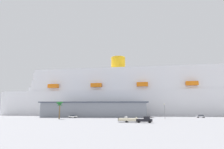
{
  "coord_description": "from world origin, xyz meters",
  "views": [
    {
      "loc": [
        1.47,
        -93.67,
        4.51
      ],
      "look_at": [
        -9.17,
        24.83,
        26.38
      ],
      "focal_mm": 30.67,
      "sensor_mm": 36.0,
      "label": 1
    }
  ],
  "objects_px": {
    "small_boat_on_trailer": "(130,120)",
    "parked_car_yellow_taxi": "(75,116)",
    "pickup_truck": "(145,120)",
    "parked_car_silver_sedan": "(201,116)",
    "street_lamp": "(165,109)",
    "cruise_ship": "(167,95)",
    "parked_car_white_van": "(73,116)",
    "palm_tree": "(60,105)"
  },
  "relations": [
    {
      "from": "parked_car_yellow_taxi",
      "to": "pickup_truck",
      "type": "bearing_deg",
      "value": -49.5
    },
    {
      "from": "pickup_truck",
      "to": "palm_tree",
      "type": "distance_m",
      "value": 45.2
    },
    {
      "from": "pickup_truck",
      "to": "parked_car_white_van",
      "type": "relative_size",
      "value": 1.29
    },
    {
      "from": "palm_tree",
      "to": "small_boat_on_trailer",
      "type": "bearing_deg",
      "value": -32.08
    },
    {
      "from": "cruise_ship",
      "to": "pickup_truck",
      "type": "xyz_separation_m",
      "value": [
        -24.36,
        -85.46,
        -14.6
      ]
    },
    {
      "from": "cruise_ship",
      "to": "street_lamp",
      "type": "xyz_separation_m",
      "value": [
        -12.22,
        -55.69,
        -10.77
      ]
    },
    {
      "from": "pickup_truck",
      "to": "parked_car_silver_sedan",
      "type": "distance_m",
      "value": 56.46
    },
    {
      "from": "street_lamp",
      "to": "parked_car_silver_sedan",
      "type": "bearing_deg",
      "value": 33.77
    },
    {
      "from": "parked_car_silver_sedan",
      "to": "parked_car_yellow_taxi",
      "type": "height_order",
      "value": "same"
    },
    {
      "from": "palm_tree",
      "to": "parked_car_silver_sedan",
      "type": "distance_m",
      "value": 76.92
    },
    {
      "from": "cruise_ship",
      "to": "street_lamp",
      "type": "distance_m",
      "value": 58.02
    },
    {
      "from": "palm_tree",
      "to": "parked_car_silver_sedan",
      "type": "xyz_separation_m",
      "value": [
        73.38,
        22.34,
        -5.68
      ]
    },
    {
      "from": "pickup_truck",
      "to": "palm_tree",
      "type": "bearing_deg",
      "value": 150.1
    },
    {
      "from": "street_lamp",
      "to": "parked_car_white_van",
      "type": "relative_size",
      "value": 1.61
    },
    {
      "from": "cruise_ship",
      "to": "parked_car_silver_sedan",
      "type": "relative_size",
      "value": 62.94
    },
    {
      "from": "small_boat_on_trailer",
      "to": "parked_car_yellow_taxi",
      "type": "bearing_deg",
      "value": 127.09
    },
    {
      "from": "parked_car_yellow_taxi",
      "to": "parked_car_white_van",
      "type": "bearing_deg",
      "value": -84.25
    },
    {
      "from": "pickup_truck",
      "to": "street_lamp",
      "type": "bearing_deg",
      "value": 67.81
    },
    {
      "from": "cruise_ship",
      "to": "parked_car_silver_sedan",
      "type": "distance_m",
      "value": 44.53
    },
    {
      "from": "street_lamp",
      "to": "pickup_truck",
      "type": "bearing_deg",
      "value": -112.19
    },
    {
      "from": "parked_car_white_van",
      "to": "parked_car_silver_sedan",
      "type": "bearing_deg",
      "value": 6.94
    },
    {
      "from": "cruise_ship",
      "to": "parked_car_white_van",
      "type": "xyz_separation_m",
      "value": [
        -60.56,
        -49.36,
        -14.81
      ]
    },
    {
      "from": "parked_car_silver_sedan",
      "to": "cruise_ship",
      "type": "bearing_deg",
      "value": 103.95
    },
    {
      "from": "palm_tree",
      "to": "street_lamp",
      "type": "bearing_deg",
      "value": 8.26
    },
    {
      "from": "pickup_truck",
      "to": "parked_car_white_van",
      "type": "xyz_separation_m",
      "value": [
        -36.2,
        36.1,
        -0.21
      ]
    },
    {
      "from": "parked_car_yellow_taxi",
      "to": "parked_car_white_van",
      "type": "height_order",
      "value": "same"
    },
    {
      "from": "parked_car_silver_sedan",
      "to": "parked_car_white_van",
      "type": "bearing_deg",
      "value": -173.06
    },
    {
      "from": "small_boat_on_trailer",
      "to": "palm_tree",
      "type": "xyz_separation_m",
      "value": [
        -33.73,
        21.14,
        5.55
      ]
    },
    {
      "from": "small_boat_on_trailer",
      "to": "parked_car_yellow_taxi",
      "type": "height_order",
      "value": "small_boat_on_trailer"
    },
    {
      "from": "pickup_truck",
      "to": "parked_car_white_van",
      "type": "height_order",
      "value": "pickup_truck"
    },
    {
      "from": "palm_tree",
      "to": "cruise_ship",
      "type": "bearing_deg",
      "value": 44.93
    },
    {
      "from": "small_boat_on_trailer",
      "to": "palm_tree",
      "type": "distance_m",
      "value": 40.19
    },
    {
      "from": "cruise_ship",
      "to": "parked_car_white_van",
      "type": "distance_m",
      "value": 79.52
    },
    {
      "from": "parked_car_white_van",
      "to": "pickup_truck",
      "type": "bearing_deg",
      "value": -44.92
    },
    {
      "from": "pickup_truck",
      "to": "parked_car_yellow_taxi",
      "type": "distance_m",
      "value": 56.84
    },
    {
      "from": "parked_car_yellow_taxi",
      "to": "parked_car_white_van",
      "type": "relative_size",
      "value": 1.05
    },
    {
      "from": "street_lamp",
      "to": "cruise_ship",
      "type": "bearing_deg",
      "value": 77.63
    },
    {
      "from": "palm_tree",
      "to": "parked_car_white_van",
      "type": "xyz_separation_m",
      "value": [
        2.7,
        13.74,
        -5.68
      ]
    },
    {
      "from": "small_boat_on_trailer",
      "to": "parked_car_yellow_taxi",
      "type": "distance_m",
      "value": 52.65
    },
    {
      "from": "parked_car_silver_sedan",
      "to": "parked_car_white_van",
      "type": "xyz_separation_m",
      "value": [
        -70.68,
        -8.61,
        -0.0
      ]
    },
    {
      "from": "cruise_ship",
      "to": "parked_car_yellow_taxi",
      "type": "relative_size",
      "value": 59.68
    },
    {
      "from": "small_boat_on_trailer",
      "to": "parked_car_yellow_taxi",
      "type": "xyz_separation_m",
      "value": [
        -31.75,
        42.0,
        -0.12
      ]
    }
  ]
}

